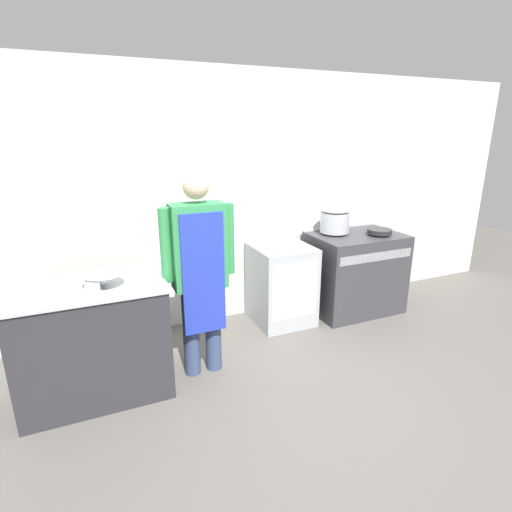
# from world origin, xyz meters

# --- Properties ---
(ground_plane) EXTENTS (14.00, 14.00, 0.00)m
(ground_plane) POSITION_xyz_m (0.00, 0.00, 0.00)
(ground_plane) COLOR #5B5651
(wall_back) EXTENTS (8.00, 0.05, 2.70)m
(wall_back) POSITION_xyz_m (0.00, 1.86, 1.35)
(wall_back) COLOR silver
(wall_back) RESTS_ON ground_plane
(prep_counter) EXTENTS (1.16, 0.71, 0.93)m
(prep_counter) POSITION_xyz_m (-1.42, 0.91, 0.47)
(prep_counter) COLOR #2D2D33
(prep_counter) RESTS_ON ground_plane
(stove) EXTENTS (1.04, 0.73, 0.95)m
(stove) POSITION_xyz_m (1.49, 1.42, 0.47)
(stove) COLOR #38383D
(stove) RESTS_ON ground_plane
(fridge_unit) EXTENTS (0.62, 0.65, 0.88)m
(fridge_unit) POSITION_xyz_m (0.55, 1.49, 0.44)
(fridge_unit) COLOR #A8ADB2
(fridge_unit) RESTS_ON ground_plane
(person_cook) EXTENTS (0.62, 0.24, 1.76)m
(person_cook) POSITION_xyz_m (-0.55, 0.86, 1.00)
(person_cook) COLOR #38476B
(person_cook) RESTS_ON ground_plane
(mixing_bowl) EXTENTS (0.31, 0.31, 0.10)m
(mixing_bowl) POSITION_xyz_m (-1.30, 0.85, 0.99)
(mixing_bowl) COLOR #B2B5BC
(mixing_bowl) RESTS_ON prep_counter
(plastic_tub) EXTENTS (0.10, 0.10, 0.09)m
(plastic_tub) POSITION_xyz_m (-1.38, 0.77, 0.98)
(plastic_tub) COLOR silver
(plastic_tub) RESTS_ON prep_counter
(stock_pot) EXTENTS (0.33, 0.33, 0.28)m
(stock_pot) POSITION_xyz_m (1.25, 1.55, 1.10)
(stock_pot) COLOR #B2B5BC
(stock_pot) RESTS_ON stove
(saute_pan) EXTENTS (0.28, 0.28, 0.05)m
(saute_pan) POSITION_xyz_m (1.69, 1.30, 0.98)
(saute_pan) COLOR #262628
(saute_pan) RESTS_ON stove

